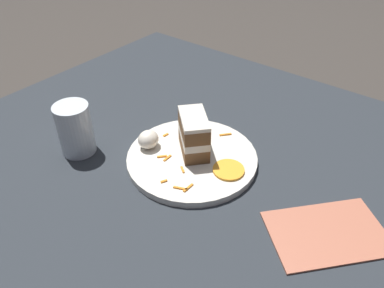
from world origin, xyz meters
The scene contains 9 objects.
ground_plane centered at (0.00, 0.00, 0.00)m, with size 6.00×6.00×0.00m, color #38332D.
dining_table centered at (0.00, 0.00, 0.01)m, with size 0.92×1.12×0.03m, color #282D33.
plate centered at (-0.03, 0.01, 0.03)m, with size 0.27×0.27×0.01m, color silver.
cake_slice centered at (-0.01, 0.02, 0.08)m, with size 0.10×0.10×0.08m.
cream_dollop centered at (-0.06, 0.10, 0.06)m, with size 0.05×0.04×0.04m, color silver.
orange_garnish centered at (-0.02, -0.07, 0.04)m, with size 0.06×0.06×0.01m, color orange.
carrot_shreds_scatter centered at (-0.06, 0.01, 0.04)m, with size 0.21×0.15×0.00m.
drinking_glass centered at (-0.15, 0.22, 0.07)m, with size 0.07×0.07×0.11m.
menu_card centered at (-0.04, -0.28, 0.03)m, with size 0.12×0.19×0.00m, color #B2664C.
Camera 1 is at (-0.49, -0.35, 0.52)m, focal length 35.00 mm.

